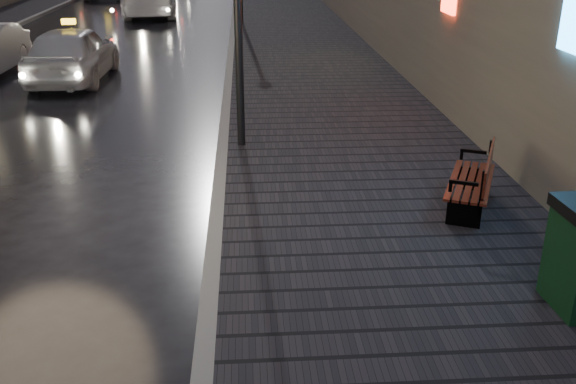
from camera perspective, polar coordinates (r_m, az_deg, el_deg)
ground at (r=6.74m, az=-20.51°, el=-13.78°), size 120.00×120.00×0.00m
sidewalk at (r=26.53m, az=0.44°, el=14.39°), size 4.60×58.00×0.15m
curb at (r=26.46m, az=-4.92°, el=14.29°), size 0.20×58.00×0.15m
curb_far at (r=28.06m, az=-23.90°, el=12.98°), size 0.20×58.00×0.15m
bench at (r=9.31m, az=16.32°, el=1.02°), size 1.16×1.70×0.82m
taxi_near at (r=18.24m, az=-18.61°, el=11.63°), size 1.84×4.39×1.48m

